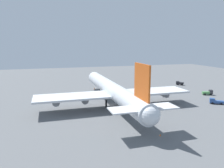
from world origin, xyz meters
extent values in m
plane|color=slate|center=(0.00, 0.00, 0.00)|extent=(291.78, 291.78, 0.00)
cylinder|color=silver|center=(0.00, 0.00, 6.30)|extent=(67.31, 6.16, 6.16)
sphere|color=silver|center=(33.65, 0.00, 6.30)|extent=(6.04, 6.04, 6.04)
sphere|color=silver|center=(-33.65, 0.00, 6.30)|extent=(5.24, 5.24, 5.24)
cube|color=#D85919|center=(-28.27, 0.00, 14.30)|extent=(9.42, 0.50, 9.86)
cube|color=silver|center=(-29.62, -4.92, 7.22)|extent=(6.06, 9.24, 0.36)
cube|color=silver|center=(-29.62, 4.92, 7.22)|extent=(6.06, 9.24, 0.36)
cube|color=silver|center=(-3.37, -15.97, 5.37)|extent=(11.44, 28.24, 0.70)
cube|color=silver|center=(-3.37, 15.97, 5.37)|extent=(11.44, 28.24, 0.70)
cylinder|color=gray|center=(-2.37, -11.73, 3.73)|extent=(4.93, 2.59, 2.59)
cylinder|color=gray|center=(-2.37, -22.18, 3.73)|extent=(4.93, 2.59, 2.59)
cylinder|color=gray|center=(-2.37, 11.73, 3.73)|extent=(4.93, 2.59, 2.59)
cylinder|color=gray|center=(-2.37, 22.18, 3.73)|extent=(4.93, 2.59, 2.59)
cylinder|color=black|center=(21.54, 0.00, 1.61)|extent=(0.70, 0.70, 3.22)
cylinder|color=black|center=(-3.37, -3.39, 1.61)|extent=(0.70, 0.70, 3.22)
cylinder|color=black|center=(-3.37, 3.39, 1.61)|extent=(0.70, 0.70, 3.22)
cube|color=#2D5193|center=(-10.22, -40.34, 1.36)|extent=(2.48, 2.53, 1.89)
cube|color=#2D5193|center=(-11.70, -42.59, 0.92)|extent=(3.37, 3.88, 1.01)
cylinder|color=black|center=(-9.47, -40.93, 0.42)|extent=(0.69, 0.85, 0.84)
cylinder|color=black|center=(-11.06, -39.88, 0.42)|extent=(0.69, 0.85, 0.84)
cylinder|color=black|center=(-11.30, -43.73, 0.42)|extent=(0.69, 0.85, 0.84)
cylinder|color=black|center=(-12.90, -42.67, 0.42)|extent=(0.69, 0.85, 0.84)
cube|color=#232328|center=(30.74, -50.86, 1.33)|extent=(2.41, 2.46, 1.63)
cube|color=#232328|center=(29.17, -52.22, 1.12)|extent=(3.33, 3.25, 1.20)
cylinder|color=black|center=(31.41, -51.70, 0.52)|extent=(0.97, 0.89, 1.04)
cylinder|color=black|center=(30.00, -50.08, 0.52)|extent=(0.97, 0.89, 1.04)
cylinder|color=black|center=(29.46, -53.40, 0.52)|extent=(0.97, 0.89, 1.04)
cylinder|color=black|center=(28.05, -51.77, 0.52)|extent=(0.97, 0.89, 1.04)
cube|color=#333338|center=(2.98, -51.04, 1.44)|extent=(2.25, 1.99, 2.02)
cube|color=#4C8C4C|center=(3.75, -48.84, 0.98)|extent=(2.82, 3.64, 1.09)
cylinder|color=black|center=(2.07, -50.56, 0.43)|extent=(0.55, 0.91, 0.86)
cylinder|color=black|center=(4.01, -51.23, 0.43)|extent=(0.55, 0.91, 0.86)
cylinder|color=black|center=(3.01, -47.83, 0.43)|extent=(0.55, 0.91, 0.86)
cylinder|color=black|center=(4.95, -48.50, 0.43)|extent=(0.55, 0.91, 0.86)
cube|color=#999EA8|center=(6.77, -27.66, 0.96)|extent=(3.37, 2.75, 1.93)
cone|color=orange|center=(32.83, 0.04, 0.39)|extent=(0.55, 0.55, 0.78)
cone|color=orange|center=(-32.83, -3.67, 0.31)|extent=(0.43, 0.43, 0.61)
camera|label=1|loc=(-82.01, 24.79, 24.58)|focal=34.98mm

